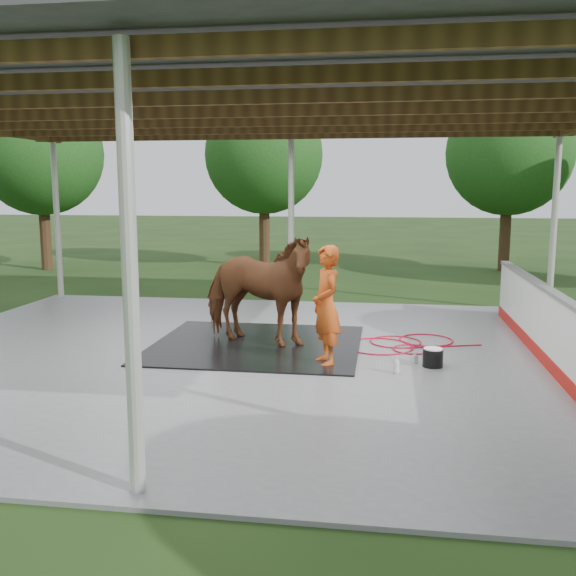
# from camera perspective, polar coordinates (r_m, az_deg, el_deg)

# --- Properties ---
(ground) EXTENTS (100.00, 100.00, 0.00)m
(ground) POSITION_cam_1_polar(r_m,az_deg,el_deg) (10.37, -3.49, -6.23)
(ground) COLOR #1E3814
(concrete_slab) EXTENTS (12.00, 10.00, 0.05)m
(concrete_slab) POSITION_cam_1_polar(r_m,az_deg,el_deg) (10.36, -3.50, -6.10)
(concrete_slab) COLOR slate
(concrete_slab) RESTS_ON ground
(pavilion_structure) EXTENTS (12.60, 10.60, 4.05)m
(pavilion_structure) POSITION_cam_1_polar(r_m,az_deg,el_deg) (10.09, -3.72, 16.06)
(pavilion_structure) COLOR beige
(pavilion_structure) RESTS_ON ground
(dasher_board) EXTENTS (0.16, 8.00, 1.15)m
(dasher_board) POSITION_cam_1_polar(r_m,az_deg,el_deg) (10.31, 22.38, -3.60)
(dasher_board) COLOR #B2140E
(dasher_board) RESTS_ON concrete_slab
(tree_belt) EXTENTS (28.00, 28.00, 5.80)m
(tree_belt) POSITION_cam_1_polar(r_m,az_deg,el_deg) (10.89, -1.07, 14.61)
(tree_belt) COLOR #382314
(tree_belt) RESTS_ON ground
(rubber_mat) EXTENTS (3.48, 3.27, 0.03)m
(rubber_mat) POSITION_cam_1_polar(r_m,az_deg,el_deg) (10.99, -2.81, -5.02)
(rubber_mat) COLOR black
(rubber_mat) RESTS_ON concrete_slab
(horse) EXTENTS (2.44, 1.67, 1.89)m
(horse) POSITION_cam_1_polar(r_m,az_deg,el_deg) (10.79, -2.85, -0.09)
(horse) COLOR brown
(horse) RESTS_ON rubber_mat
(handler) EXTENTS (0.67, 0.78, 1.81)m
(handler) POSITION_cam_1_polar(r_m,az_deg,el_deg) (9.65, 3.42, -1.56)
(handler) COLOR #CC4C15
(handler) RESTS_ON concrete_slab
(wash_bucket) EXTENTS (0.30, 0.30, 0.28)m
(wash_bucket) POSITION_cam_1_polar(r_m,az_deg,el_deg) (9.89, 12.75, -6.02)
(wash_bucket) COLOR black
(wash_bucket) RESTS_ON concrete_slab
(soap_bottle_a) EXTENTS (0.13, 0.13, 0.26)m
(soap_bottle_a) POSITION_cam_1_polar(r_m,az_deg,el_deg) (9.45, 9.60, -6.72)
(soap_bottle_a) COLOR silver
(soap_bottle_a) RESTS_ON concrete_slab
(soap_bottle_b) EXTENTS (0.11, 0.11, 0.18)m
(soap_bottle_b) POSITION_cam_1_polar(r_m,az_deg,el_deg) (10.05, 11.19, -6.06)
(soap_bottle_b) COLOR #338CD8
(soap_bottle_b) RESTS_ON concrete_slab
(hose_coil) EXTENTS (2.31, 1.62, 0.02)m
(hose_coil) POSITION_cam_1_polar(r_m,az_deg,el_deg) (11.17, 9.88, -4.91)
(hose_coil) COLOR #B70D28
(hose_coil) RESTS_ON concrete_slab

